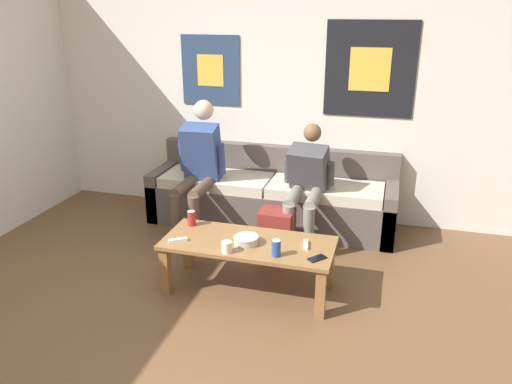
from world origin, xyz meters
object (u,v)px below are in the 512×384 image
object	(u,v)px
person_seated_teen	(306,183)
couch	(272,198)
drink_can_blue	(276,248)
cell_phone	(317,258)
drink_can_red	(192,218)
game_controller_near_left	(306,245)
pillar_candle	(227,247)
game_controller_near_right	(178,240)
coffee_table	(248,250)
person_seated_adult	(198,164)
ceramic_bowl	(246,239)
backpack	(276,235)

from	to	relation	value
person_seated_teen	couch	bearing A→B (deg)	139.09
drink_can_blue	cell_phone	size ratio (longest dim) A/B	0.85
drink_can_red	game_controller_near_left	xyz separation A→B (m)	(0.96, -0.12, -0.05)
cell_phone	pillar_candle	bearing A→B (deg)	-173.52
game_controller_near_left	game_controller_near_right	bearing A→B (deg)	-168.68
pillar_candle	cell_phone	world-z (taller)	pillar_candle
drink_can_red	cell_phone	distance (m)	1.12
coffee_table	pillar_candle	size ratio (longest dim) A/B	13.60
pillar_candle	cell_phone	bearing A→B (deg)	6.48
person_seated_teen	game_controller_near_right	world-z (taller)	person_seated_teen
coffee_table	pillar_candle	bearing A→B (deg)	-115.21
coffee_table	cell_phone	bearing A→B (deg)	-14.01
coffee_table	person_seated_adult	size ratio (longest dim) A/B	1.04
couch	drink_can_blue	world-z (taller)	couch
ceramic_bowl	pillar_candle	xyz separation A→B (m)	(-0.09, -0.18, 0.01)
drink_can_blue	game_controller_near_right	world-z (taller)	drink_can_blue
cell_phone	game_controller_near_right	bearing A→B (deg)	-179.46
backpack	game_controller_near_right	distance (m)	0.97
person_seated_teen	backpack	size ratio (longest dim) A/B	2.51
pillar_candle	game_controller_near_right	bearing A→B (deg)	171.32
couch	ceramic_bowl	xyz separation A→B (m)	(0.14, -1.33, 0.17)
person_seated_adult	pillar_candle	world-z (taller)	person_seated_adult
couch	drink_can_blue	size ratio (longest dim) A/B	19.75
couch	person_seated_teen	distance (m)	0.63
person_seated_teen	backpack	distance (m)	0.55
backpack	drink_can_red	distance (m)	0.79
drink_can_blue	game_controller_near_right	xyz separation A→B (m)	(-0.77, 0.02, -0.05)
backpack	cell_phone	size ratio (longest dim) A/B	2.97
person_seated_teen	ceramic_bowl	size ratio (longest dim) A/B	5.61
couch	cell_phone	bearing A→B (deg)	-64.26
game_controller_near_right	backpack	bearing A→B (deg)	51.24
ceramic_bowl	game_controller_near_right	world-z (taller)	ceramic_bowl
person_seated_adult	person_seated_teen	distance (m)	1.05
coffee_table	person_seated_teen	distance (m)	1.01
backpack	game_controller_near_left	distance (m)	0.69
drink_can_blue	cell_phone	bearing A→B (deg)	6.43
pillar_candle	game_controller_near_right	world-z (taller)	pillar_candle
person_seated_teen	ceramic_bowl	world-z (taller)	person_seated_teen
person_seated_adult	drink_can_blue	xyz separation A→B (m)	(1.04, -1.12, -0.20)
person_seated_adult	game_controller_near_left	xyz separation A→B (m)	(1.22, -0.91, -0.25)
ceramic_bowl	game_controller_near_left	xyz separation A→B (m)	(0.44, 0.08, -0.02)
backpack	person_seated_adult	bearing A→B (deg)	157.42
person_seated_teen	cell_phone	world-z (taller)	person_seated_teen
drink_can_red	couch	bearing A→B (deg)	71.02
game_controller_near_right	cell_phone	world-z (taller)	game_controller_near_right
couch	pillar_candle	distance (m)	1.52
coffee_table	person_seated_adult	world-z (taller)	person_seated_adult
coffee_table	ceramic_bowl	distance (m)	0.11
pillar_candle	game_controller_near_left	bearing A→B (deg)	25.43
ceramic_bowl	game_controller_near_right	size ratio (longest dim) A/B	1.40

